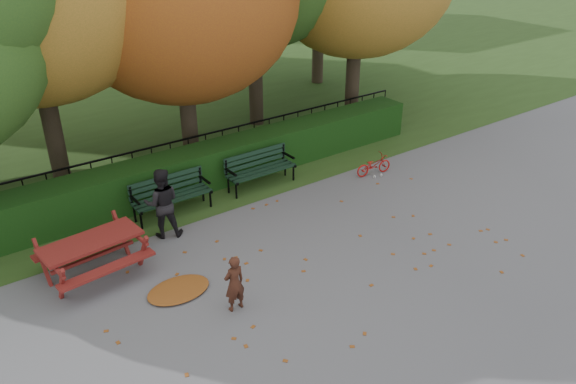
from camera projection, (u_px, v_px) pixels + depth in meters
ground at (318, 269)px, 10.88m from camera, size 90.00×90.00×0.00m
grass_strip at (83, 93)px, 20.94m from camera, size 90.00×90.00×0.00m
hedge at (204, 167)px, 13.89m from camera, size 13.00×0.90×1.00m
iron_fence at (189, 155)px, 14.45m from camera, size 14.00×0.04×1.02m
bench_left at (170, 192)px, 12.62m from camera, size 1.80×0.57×0.88m
bench_right at (259, 166)px, 13.88m from camera, size 1.80×0.57×0.88m
picnic_table at (92, 248)px, 10.44m from camera, size 1.95×1.63×0.88m
leaf_pile at (179, 290)px, 10.23m from camera, size 1.40×1.20×0.08m
leaf_scatter at (308, 261)px, 11.09m from camera, size 9.00×5.70×0.01m
child at (234, 283)px, 9.57m from camera, size 0.40×0.27×1.07m
adult at (162, 203)px, 11.65m from camera, size 0.92×0.83×1.54m
bicycle at (374, 165)px, 14.56m from camera, size 1.06×0.51×0.54m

